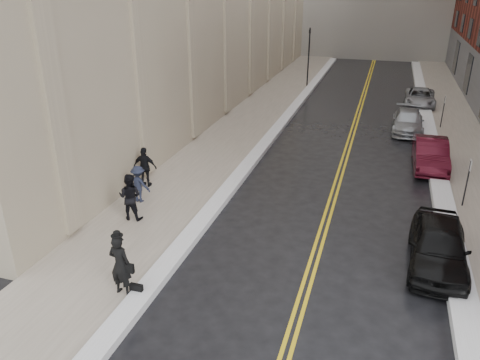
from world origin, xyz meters
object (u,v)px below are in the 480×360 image
Objects in this scene: car_maroon at (430,154)px; pedestrian_main at (120,265)px; car_black at (439,245)px; pedestrian_a at (130,197)px; pedestrian_c at (145,167)px; car_silver_far at (420,98)px; car_silver_near at (408,121)px; pedestrian_b at (139,184)px.

car_maroon is 2.26× the size of pedestrian_main.
car_black is 2.40× the size of pedestrian_a.
pedestrian_main reaches higher than car_black.
pedestrian_c is (-0.95, 3.06, -0.02)m from pedestrian_a.
pedestrian_c is at bearing -61.85° from pedestrian_main.
car_black is 22.98m from car_silver_far.
pedestrian_b is (-11.26, -14.65, 0.30)m from car_silver_near.
pedestrian_b reaches higher than car_silver_far.
pedestrian_main is at bearing -107.74° from car_silver_far.
pedestrian_main reaches higher than pedestrian_c.
pedestrian_a is at bearing -58.29° from pedestrian_main.
pedestrian_b is (-11.97, 1.22, 0.18)m from car_black.
pedestrian_a reaches higher than car_silver_near.
pedestrian_c is (-11.75, -13.11, 0.43)m from car_silver_near.
pedestrian_a is at bearing -115.49° from car_silver_far.
car_silver_near is at bearing -119.73° from pedestrian_b.
pedestrian_main is 4.94m from pedestrian_a.
car_silver_near is 18.48m from pedestrian_b.
car_maroon is at bearing -88.62° from car_silver_far.
car_black is 9.58m from car_maroon.
car_black is 12.03m from pedestrian_b.
pedestrian_a reaches higher than car_black.
car_maroon is 14.45m from pedestrian_c.
pedestrian_b is at bearing 103.06° from pedestrian_c.
pedestrian_main is 1.05× the size of pedestrian_a.
car_black is 12.77m from pedestrian_c.
car_black reaches higher than car_silver_near.
pedestrian_main is at bearing -112.41° from car_silver_near.
car_silver_near is at bearing -107.30° from pedestrian_main.
pedestrian_main is at bearing -124.66° from car_maroon.
car_silver_near is at bearing -96.61° from car_silver_far.
car_silver_far is at bearing -103.74° from pedestrian_main.
car_maroon is at bearing -156.61° from pedestrian_c.
pedestrian_a is (-10.80, -16.17, 0.45)m from car_silver_near.
pedestrian_a reaches higher than pedestrian_b.
pedestrian_b reaches higher than car_black.
car_maroon is (0.28, 9.57, -0.03)m from car_black.
pedestrian_main is (-9.60, -14.30, 0.41)m from car_maroon.
car_silver_near is 17.61m from pedestrian_c.
pedestrian_a is (-2.19, 4.43, -0.05)m from pedestrian_main.
car_silver_far is 29.32m from pedestrian_main.
car_silver_near is at bearing 98.20° from car_maroon.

